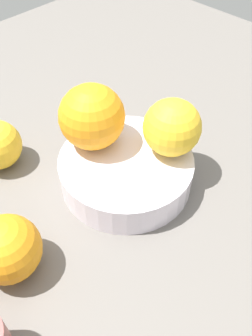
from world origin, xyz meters
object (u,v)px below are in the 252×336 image
(orange_in_bowl_0, at_px, (92,117))
(orange_loose_1, at_px, (6,248))
(orange_in_bowl_1, at_px, (172,127))
(fruit_bowl, at_px, (126,171))

(orange_in_bowl_0, xyz_separation_m, orange_loose_1, (-0.05, 0.18, -0.05))
(orange_in_bowl_0, relative_size, orange_in_bowl_1, 1.15)
(fruit_bowl, relative_size, orange_in_bowl_0, 2.06)
(orange_in_bowl_0, bearing_deg, orange_loose_1, 106.45)
(orange_loose_1, bearing_deg, orange_in_bowl_0, -73.55)
(orange_in_bowl_1, xyz_separation_m, orange_loose_1, (0.03, 0.24, -0.04))
(orange_in_bowl_0, distance_m, orange_in_bowl_1, 0.10)
(orange_loose_1, bearing_deg, fruit_bowl, -90.72)
(orange_in_bowl_1, bearing_deg, orange_in_bowl_0, 36.49)
(orange_in_bowl_1, bearing_deg, fruit_bowl, 62.19)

